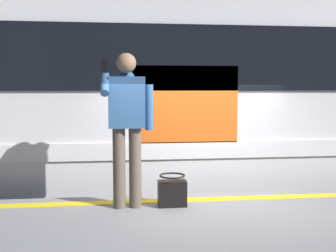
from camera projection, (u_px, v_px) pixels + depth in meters
The scene contains 6 objects.
safety_line at pixel (208, 199), 4.95m from camera, with size 15.14×0.16×0.01m, color yellow.
track_rail_near at pixel (187, 238), 6.52m from camera, with size 20.08×0.08×0.16m, color slate.
track_rail_far at pixel (175, 211), 7.94m from camera, with size 20.08×0.08×0.16m, color slate.
train_carriage at pixel (278, 87), 7.21m from camera, with size 10.75×2.75×3.87m.
passenger at pixel (127, 117), 4.55m from camera, with size 0.57×0.55×1.73m.
handbag at pixel (172, 192), 4.67m from camera, with size 0.32×0.29×0.36m.
Camera 1 is at (1.06, 5.06, 2.46)m, focal length 43.83 mm.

